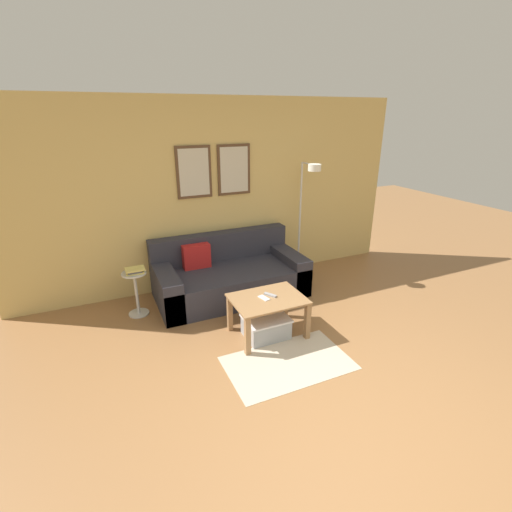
% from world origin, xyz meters
% --- Properties ---
extents(ground_plane, '(16.00, 16.00, 0.00)m').
position_xyz_m(ground_plane, '(0.00, 0.00, 0.00)').
color(ground_plane, olive).
extents(wall_back, '(5.60, 0.09, 2.55)m').
position_xyz_m(wall_back, '(-0.00, 3.16, 1.28)').
color(wall_back, '#D6B76B').
rests_on(wall_back, ground_plane).
extents(area_rug, '(1.23, 0.75, 0.01)m').
position_xyz_m(area_rug, '(-0.04, 0.98, 0.00)').
color(area_rug, '#C1B299').
rests_on(area_rug, ground_plane).
extents(couch, '(1.96, 0.98, 0.79)m').
position_xyz_m(couch, '(-0.04, 2.66, 0.27)').
color(couch, '#2D2D38').
rests_on(couch, ground_plane).
extents(coffee_table, '(0.79, 0.59, 0.45)m').
position_xyz_m(coffee_table, '(0.00, 1.54, 0.36)').
color(coffee_table, '#997047').
rests_on(coffee_table, ground_plane).
extents(storage_bin, '(0.48, 0.39, 0.24)m').
position_xyz_m(storage_bin, '(-0.03, 1.51, 0.12)').
color(storage_bin, '#9EA3A8').
rests_on(storage_bin, ground_plane).
extents(floor_lamp, '(0.21, 0.51, 1.70)m').
position_xyz_m(floor_lamp, '(1.20, 2.74, 1.16)').
color(floor_lamp, silver).
rests_on(floor_lamp, ground_plane).
extents(side_table, '(0.29, 0.29, 0.56)m').
position_xyz_m(side_table, '(-1.26, 2.60, 0.33)').
color(side_table, silver).
rests_on(side_table, ground_plane).
extents(book_stack, '(0.22, 0.17, 0.06)m').
position_xyz_m(book_stack, '(-1.25, 2.58, 0.59)').
color(book_stack, '#D8C666').
rests_on(book_stack, side_table).
extents(remote_control, '(0.11, 0.15, 0.02)m').
position_xyz_m(remote_control, '(0.05, 1.58, 0.46)').
color(remote_control, '#99999E').
rests_on(remote_control, coffee_table).
extents(cell_phone, '(0.10, 0.15, 0.01)m').
position_xyz_m(cell_phone, '(-0.04, 1.56, 0.46)').
color(cell_phone, silver).
rests_on(cell_phone, coffee_table).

